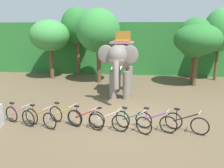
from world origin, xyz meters
The scene contains 17 objects.
ground_plane centered at (0.00, 0.00, 0.00)m, with size 80.00×80.00×0.00m, color brown.
foliage_hedge centered at (0.00, 12.60, 2.20)m, with size 36.00×6.00×4.41m, color #28702D.
tree_right centered at (-6.08, 7.52, 3.36)m, with size 3.03×3.03×4.58m.
tree_center centered at (-4.29, 8.97, 4.11)m, with size 2.57×2.57×5.60m.
tree_left centered at (-2.12, 6.57, 3.75)m, with size 3.09×3.09×5.31m.
tree_far_right centered at (4.59, 6.74, 3.26)m, with size 2.38×2.38×4.68m.
tree_center_left centered at (4.69, 6.38, 3.19)m, with size 3.18×3.18×4.27m.
tree_center_right centered at (6.69, 8.35, 3.78)m, with size 2.34×2.34×5.37m.
elephant centered at (-0.23, 3.33, 2.20)m, with size 2.08×4.17×3.78m.
bike_pink centered at (-4.15, -1.26, 0.39)m, with size 1.62×0.74×0.92m.
bike_orange centered at (-3.18, -1.41, 0.39)m, with size 1.61×0.75×0.92m.
bike_yellow centered at (-2.27, -1.03, 0.39)m, with size 1.60×0.76×0.92m.
bike_red centered at (-1.32, -1.31, 0.39)m, with size 1.63×0.70×0.92m.
bike_white centered at (-0.38, -1.36, 0.39)m, with size 1.66×0.62×0.92m.
bike_teal centered at (0.60, -1.35, 0.39)m, with size 1.48×0.94×0.92m.
bike_purple centered at (1.50, -1.23, 0.39)m, with size 1.62×0.74×0.92m.
bike_black centered at (2.68, -1.22, 0.39)m, with size 1.58×0.80×0.92m.
Camera 1 is at (0.74, -9.71, 3.99)m, focal length 36.47 mm.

